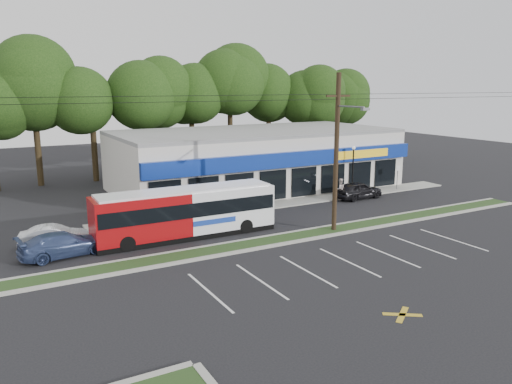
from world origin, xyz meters
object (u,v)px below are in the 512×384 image
at_px(pedestrian_a, 267,196).
at_px(pedestrian_b, 340,189).
at_px(car_silver, 54,236).
at_px(utility_pole, 335,148).
at_px(car_blue, 63,244).
at_px(metrobus, 186,212).
at_px(sign_post, 398,173).
at_px(car_dark, 358,190).
at_px(lamp_post, 353,165).

height_order(pedestrian_a, pedestrian_b, pedestrian_a).
bearing_deg(pedestrian_a, car_silver, -31.46).
distance_m(utility_pole, car_blue, 16.88).
height_order(car_silver, car_blue, car_blue).
bearing_deg(car_silver, car_blue, -162.97).
relative_size(utility_pole, metrobus, 4.40).
xyz_separation_m(car_silver, pedestrian_a, (15.56, 2.13, 0.29)).
xyz_separation_m(sign_post, metrobus, (-21.75, -4.08, 0.06)).
xyz_separation_m(car_silver, pedestrian_b, (22.20, 1.59, 0.25)).
bearing_deg(car_dark, metrobus, 98.12).
distance_m(car_blue, pedestrian_b, 22.28).
bearing_deg(lamp_post, car_silver, -174.22).
xyz_separation_m(metrobus, car_blue, (-7.25, -0.11, -0.93)).
bearing_deg(utility_pole, metrobus, 157.40).
relative_size(lamp_post, metrobus, 0.37).
height_order(sign_post, car_silver, sign_post).
xyz_separation_m(lamp_post, pedestrian_a, (-8.64, -0.32, -1.74)).
bearing_deg(pedestrian_b, metrobus, 20.77).
bearing_deg(sign_post, lamp_post, 177.42).
xyz_separation_m(pedestrian_a, pedestrian_b, (6.64, -0.54, -0.04)).
bearing_deg(utility_pole, lamp_post, 43.95).
xyz_separation_m(car_dark, car_silver, (-23.86, -1.24, -0.08)).
relative_size(sign_post, pedestrian_b, 1.25).
xyz_separation_m(metrobus, pedestrian_a, (8.11, 3.98, -0.68)).
distance_m(lamp_post, pedestrian_b, 2.81).
height_order(car_dark, car_silver, car_dark).
relative_size(metrobus, car_silver, 2.93).
bearing_deg(pedestrian_b, pedestrian_a, 3.00).
bearing_deg(car_silver, pedestrian_a, -71.12).
relative_size(car_silver, car_blue, 0.82).
bearing_deg(pedestrian_a, metrobus, -13.12).
relative_size(car_dark, car_silver, 1.10).
height_order(metrobus, car_dark, metrobus).
bearing_deg(car_blue, car_silver, -2.75).
xyz_separation_m(sign_post, car_dark, (-5.35, -0.98, -0.83)).
distance_m(lamp_post, sign_post, 5.13).
distance_m(car_blue, pedestrian_a, 15.89).
height_order(utility_pole, pedestrian_a, utility_pole).
distance_m(lamp_post, metrobus, 17.33).
distance_m(metrobus, pedestrian_b, 15.17).
xyz_separation_m(lamp_post, car_blue, (-24.00, -4.41, -1.98)).
relative_size(utility_pole, car_blue, 10.59).
height_order(lamp_post, pedestrian_a, lamp_post).
bearing_deg(car_blue, pedestrian_b, -89.55).
distance_m(sign_post, car_blue, 29.31).
bearing_deg(utility_pole, pedestrian_a, 93.60).
bearing_deg(metrobus, car_blue, -178.64).
xyz_separation_m(lamp_post, metrobus, (-16.75, -4.30, -1.06)).
bearing_deg(metrobus, utility_pole, -22.08).
bearing_deg(car_dark, pedestrian_a, 81.36).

